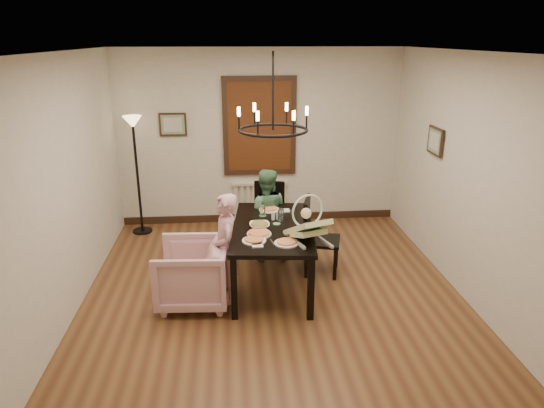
{
  "coord_description": "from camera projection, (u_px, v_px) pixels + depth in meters",
  "views": [
    {
      "loc": [
        -0.46,
        -5.15,
        2.94
      ],
      "look_at": [
        0.01,
        0.3,
        1.05
      ],
      "focal_mm": 32.0,
      "sensor_mm": 36.0,
      "label": 1
    }
  ],
  "objects": [
    {
      "name": "window_blinds",
      "position": [
        260.0,
        126.0,
        7.64
      ],
      "size": [
        1.0,
        0.03,
        1.4
      ],
      "primitive_type": "cube",
      "color": "#553111",
      "rests_on": "room_shell"
    },
    {
      "name": "elderly_woman",
      "position": [
        226.0,
        258.0,
        5.55
      ],
      "size": [
        0.31,
        0.43,
        1.08
      ],
      "primitive_type": "imported",
      "rotation": [
        0.0,
        0.0,
        -1.44
      ],
      "color": "#CA8F99",
      "rests_on": "room_shell"
    },
    {
      "name": "drinking_glass",
      "position": [
        280.0,
        216.0,
        5.96
      ],
      "size": [
        0.07,
        0.07,
        0.13
      ],
      "primitive_type": "cylinder",
      "color": "silver",
      "rests_on": "dining_table"
    },
    {
      "name": "chandelier",
      "position": [
        273.0,
        130.0,
        5.45
      ],
      "size": [
        0.8,
        0.8,
        0.04
      ],
      "primitive_type": "torus",
      "color": "black",
      "rests_on": "room_shell"
    },
    {
      "name": "floor_lamp",
      "position": [
        138.0,
        177.0,
        7.43
      ],
      "size": [
        0.3,
        0.3,
        1.8
      ],
      "primitive_type": null,
      "color": "black",
      "rests_on": "room_shell"
    },
    {
      "name": "baby_bouncer",
      "position": [
        308.0,
        225.0,
        5.34
      ],
      "size": [
        0.57,
        0.66,
        0.36
      ],
      "primitive_type": null,
      "rotation": [
        0.0,
        0.0,
        0.34
      ],
      "color": "#C3D694",
      "rests_on": "dining_table"
    },
    {
      "name": "armchair",
      "position": [
        192.0,
        273.0,
        5.56
      ],
      "size": [
        0.87,
        0.85,
        0.75
      ],
      "primitive_type": "imported",
      "rotation": [
        0.0,
        0.0,
        -1.63
      ],
      "color": "#D9A6A7",
      "rests_on": "room_shell"
    },
    {
      "name": "picture_right",
      "position": [
        435.0,
        141.0,
        6.34
      ],
      "size": [
        0.03,
        0.42,
        0.36
      ],
      "primitive_type": "cube",
      "rotation": [
        0.0,
        0.0,
        1.57
      ],
      "color": "black",
      "rests_on": "room_shell"
    },
    {
      "name": "chair_far",
      "position": [
        268.0,
        218.0,
        6.9
      ],
      "size": [
        0.52,
        0.52,
        0.99
      ],
      "primitive_type": null,
      "rotation": [
        0.0,
        0.0,
        -0.21
      ],
      "color": "black",
      "rests_on": "room_shell"
    },
    {
      "name": "dining_table",
      "position": [
        273.0,
        232.0,
        5.85
      ],
      "size": [
        1.11,
        1.77,
        0.79
      ],
      "rotation": [
        0.0,
        0.0,
        -0.1
      ],
      "color": "black",
      "rests_on": "room_shell"
    },
    {
      "name": "salad_bowl",
      "position": [
        260.0,
        225.0,
        5.74
      ],
      "size": [
        0.29,
        0.29,
        0.07
      ],
      "primitive_type": "imported",
      "color": "white",
      "rests_on": "dining_table"
    },
    {
      "name": "radiator",
      "position": [
        260.0,
        201.0,
        8.07
      ],
      "size": [
        0.92,
        0.12,
        0.62
      ],
      "primitive_type": null,
      "color": "silver",
      "rests_on": "room_shell"
    },
    {
      "name": "picture_back",
      "position": [
        173.0,
        124.0,
        7.53
      ],
      "size": [
        0.42,
        0.03,
        0.36
      ],
      "primitive_type": "cube",
      "color": "black",
      "rests_on": "room_shell"
    },
    {
      "name": "seated_man",
      "position": [
        266.0,
        222.0,
        6.66
      ],
      "size": [
        0.56,
        0.46,
        1.06
      ],
      "primitive_type": "imported",
      "rotation": [
        0.0,
        0.0,
        3.03
      ],
      "color": "#4A7C57",
      "rests_on": "room_shell"
    },
    {
      "name": "pizza_platter",
      "position": [
        259.0,
        233.0,
        5.55
      ],
      "size": [
        0.28,
        0.28,
        0.04
      ],
      "primitive_type": "cylinder",
      "color": "tan",
      "rests_on": "dining_table"
    },
    {
      "name": "room_shell",
      "position": [
        271.0,
        174.0,
        5.74
      ],
      "size": [
        4.51,
        5.0,
        2.81
      ],
      "color": "brown",
      "rests_on": "ground"
    },
    {
      "name": "chair_right",
      "position": [
        322.0,
        236.0,
        6.23
      ],
      "size": [
        0.55,
        0.55,
        1.02
      ],
      "primitive_type": null,
      "rotation": [
        0.0,
        0.0,
        1.32
      ],
      "color": "black",
      "rests_on": "room_shell"
    }
  ]
}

